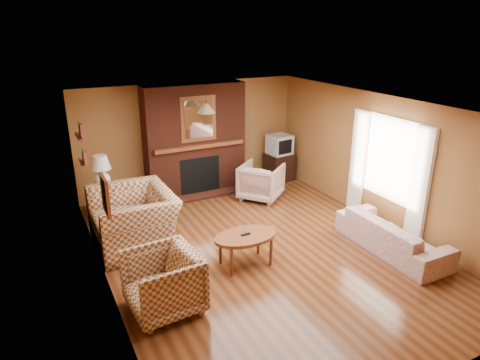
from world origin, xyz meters
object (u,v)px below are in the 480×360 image
table_lamp (101,170)px  crt_tv (280,144)px  plaid_loveseat (134,219)px  fireplace (195,140)px  plaid_armchair (163,283)px  floral_armchair (261,181)px  side_table (105,203)px  coffee_table (246,238)px  tv_stand (279,167)px  floral_sofa (392,235)px

table_lamp → crt_tv: size_ratio=1.14×
table_lamp → plaid_loveseat: bearing=-79.1°
fireplace → plaid_armchair: (-1.95, -3.79, -0.77)m
plaid_loveseat → floral_armchair: bearing=104.9°
fireplace → table_lamp: (-2.10, -0.53, -0.19)m
plaid_loveseat → side_table: plaid_loveseat is taller
coffee_table → plaid_loveseat: bearing=134.0°
plaid_loveseat → floral_armchair: (2.94, 0.82, -0.09)m
fireplace → floral_armchair: fireplace is taller
fireplace → plaid_loveseat: (-1.85, -1.83, -0.70)m
plaid_armchair → side_table: (-0.15, 3.25, -0.09)m
fireplace → plaid_loveseat: bearing=-135.2°
floral_armchair → tv_stand: bearing=-88.6°
plaid_armchair → coffee_table: 1.57m
plaid_loveseat → tv_stand: size_ratio=2.25×
table_lamp → floral_armchair: bearing=-8.6°
fireplace → tv_stand: bearing=-5.1°
floral_sofa → coffee_table: floral_sofa is taller
plaid_armchair → tv_stand: 5.38m
plaid_loveseat → tv_stand: (3.90, 1.65, -0.15)m
plaid_loveseat → floral_sofa: bearing=59.6°
floral_sofa → crt_tv: bearing=-2.0°
plaid_armchair → floral_armchair: size_ratio=1.08×
coffee_table → crt_tv: bearing=50.7°
floral_armchair → table_lamp: table_lamp is taller
plaid_armchair → tv_stand: plaid_armchair is taller
plaid_armchair → table_lamp: (-0.15, 3.25, 0.58)m
fireplace → coffee_table: 3.38m
fireplace → tv_stand: 2.23m
fireplace → side_table: bearing=-165.7°
side_table → floral_armchair: bearing=-8.6°
floral_armchair → crt_tv: size_ratio=1.54×
fireplace → floral_armchair: (1.09, -1.02, -0.80)m
table_lamp → crt_tv: (4.15, 0.34, -0.12)m
floral_armchair → side_table: size_ratio=1.30×
side_table → tv_stand: tv_stand is taller
table_lamp → floral_sofa: bearing=-40.7°
plaid_loveseat → side_table: bearing=-169.7°
floral_armchair → tv_stand: 1.27m
table_lamp → plaid_armchair: bearing=-87.4°
floral_armchair → crt_tv: bearing=-88.8°
fireplace → side_table: fireplace is taller
tv_stand → plaid_armchair: bearing=-143.0°
tv_stand → plaid_loveseat: bearing=-162.1°
floral_sofa → tv_stand: (0.15, 3.80, 0.04)m
side_table → table_lamp: 0.67m
floral_sofa → coffee_table: size_ratio=1.94×
plaid_loveseat → fireplace: bearing=134.1°
plaid_armchair → side_table: 3.26m
plaid_loveseat → plaid_armchair: bearing=-3.6°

